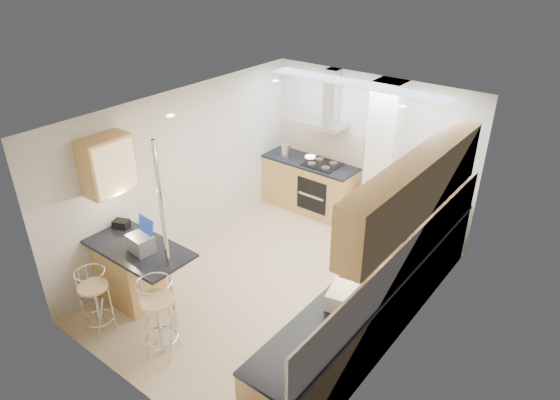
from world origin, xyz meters
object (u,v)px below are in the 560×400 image
Objects in this scene: microwave at (382,252)px; laptop at (141,243)px; bar_stool_near at (96,302)px; bread_bin at (343,297)px; bar_stool_end at (159,318)px.

microwave is 1.69× the size of laptop.
microwave is 3.48m from bar_stool_near.
laptop is 2.55m from bread_bin.
bar_stool_end is at bearing -22.57° from laptop.
laptop reaches higher than bar_stool_near.
bread_bin is (1.75, 1.06, 0.50)m from bar_stool_end.
bar_stool_near is at bearing 148.21° from bar_stool_end.
laptop reaches higher than bar_stool_end.
bar_stool_near is at bearing -167.59° from bread_bin.
laptop is 0.97m from bar_stool_end.
laptop is 0.88m from bar_stool_near.
bar_stool_end is 2.11m from bread_bin.
bread_bin reaches higher than bar_stool_end.
microwave is 2.69m from bar_stool_end.
bar_stool_near is 0.91m from bar_stool_end.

